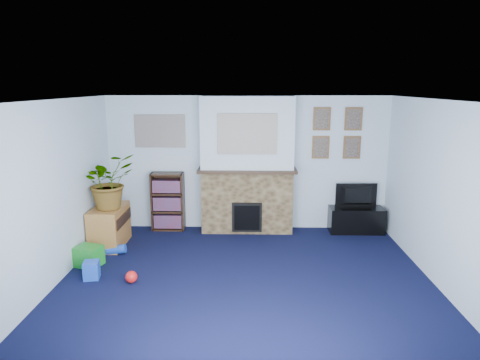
{
  "coord_description": "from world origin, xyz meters",
  "views": [
    {
      "loc": [
        0.04,
        -5.31,
        2.58
      ],
      "look_at": [
        -0.1,
        1.01,
        1.17
      ],
      "focal_mm": 32.0,
      "sensor_mm": 36.0,
      "label": 1
    }
  ],
  "objects_px": {
    "sideboard": "(109,225)",
    "bookshelf": "(168,203)",
    "television": "(357,196)",
    "tv_stand": "(356,220)"
  },
  "relations": [
    {
      "from": "television",
      "to": "bookshelf",
      "type": "relative_size",
      "value": 0.7
    },
    {
      "from": "television",
      "to": "sideboard",
      "type": "relative_size",
      "value": 0.87
    },
    {
      "from": "television",
      "to": "sideboard",
      "type": "distance_m",
      "value": 4.27
    },
    {
      "from": "tv_stand",
      "to": "sideboard",
      "type": "height_order",
      "value": "sideboard"
    },
    {
      "from": "bookshelf",
      "to": "sideboard",
      "type": "bearing_deg",
      "value": -134.37
    },
    {
      "from": "sideboard",
      "to": "bookshelf",
      "type": "bearing_deg",
      "value": 45.63
    },
    {
      "from": "television",
      "to": "bookshelf",
      "type": "distance_m",
      "value": 3.38
    },
    {
      "from": "tv_stand",
      "to": "television",
      "type": "xyz_separation_m",
      "value": [
        0.0,
        0.02,
        0.44
      ]
    },
    {
      "from": "television",
      "to": "sideboard",
      "type": "bearing_deg",
      "value": 8.28
    },
    {
      "from": "television",
      "to": "sideboard",
      "type": "height_order",
      "value": "television"
    }
  ]
}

